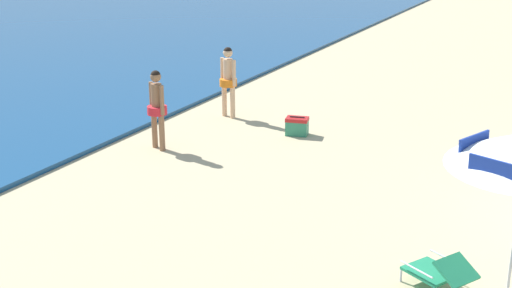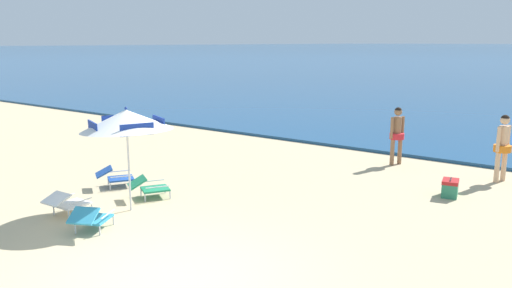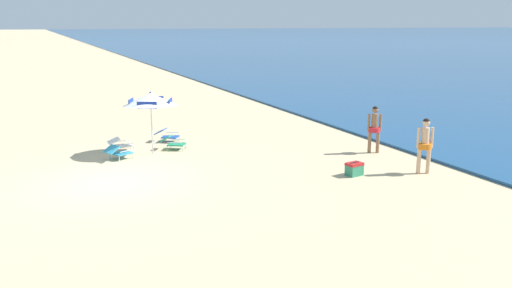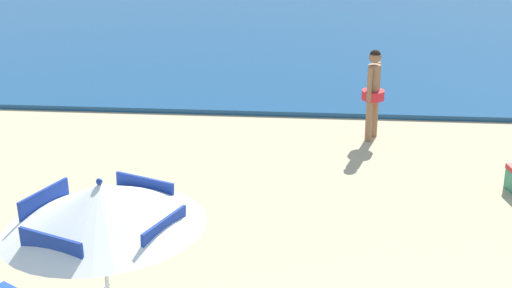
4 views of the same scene
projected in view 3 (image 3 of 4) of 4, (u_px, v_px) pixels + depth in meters
name	position (u px, v px, depth m)	size (l,w,h in m)	color
ground_plane	(114.00, 183.00, 15.38)	(800.00, 800.00, 0.00)	tan
beach_umbrella_striped_main	(151.00, 100.00, 18.43)	(2.30, 2.29, 2.22)	silver
lounge_chair_under_umbrella	(173.00, 142.00, 19.42)	(0.90, 1.03, 0.52)	#1E7F56
lounge_chair_beside_umbrella	(118.00, 152.00, 17.97)	(0.87, 1.02, 0.52)	teal
lounge_chair_facing_sea	(167.00, 135.00, 20.68)	(0.91, 1.02, 0.52)	#1E4799
lounge_chair_spare_folded	(121.00, 144.00, 19.13)	(0.61, 0.90, 0.51)	white
person_standing_near_shore	(425.00, 142.00, 16.16)	(0.42, 0.49, 1.73)	#D8A87F
person_standing_beside	(374.00, 126.00, 18.77)	(0.41, 0.46, 1.68)	#8C6042
cooler_box	(354.00, 169.00, 16.12)	(0.44, 0.56, 0.43)	#2D7F5B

